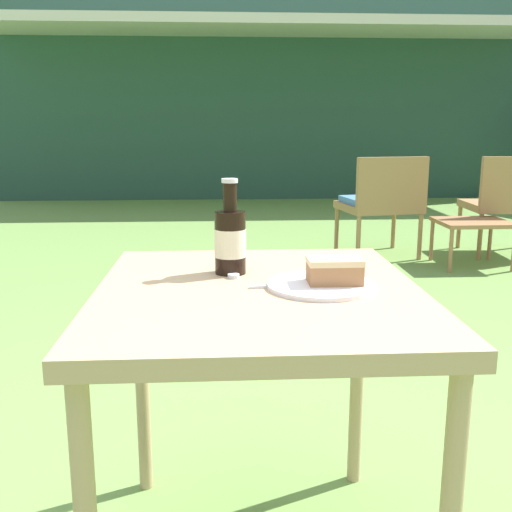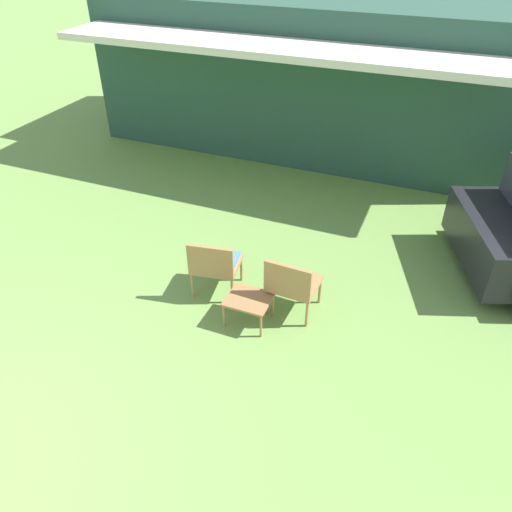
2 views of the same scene
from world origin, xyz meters
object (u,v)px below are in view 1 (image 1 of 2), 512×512
at_px(garden_side_table, 473,225).
at_px(patio_table, 259,320).
at_px(wicker_chair_plain, 508,199).
at_px(cola_bottle_near, 230,239).
at_px(cake_on_plate, 327,278).
at_px(wicker_chair_cushioned, 382,200).

relative_size(garden_side_table, patio_table, 0.66).
relative_size(wicker_chair_plain, cola_bottle_near, 3.62).
distance_m(garden_side_table, patio_table, 3.70).
height_order(garden_side_table, cake_on_plate, cake_on_plate).
bearing_deg(cake_on_plate, patio_table, 177.00).
height_order(wicker_chair_plain, cake_on_plate, wicker_chair_plain).
bearing_deg(cola_bottle_near, cake_on_plate, -33.76).
xyz_separation_m(garden_side_table, cake_on_plate, (-1.72, -3.19, 0.43)).
bearing_deg(wicker_chair_plain, wicker_chair_cushioned, 1.10).
distance_m(wicker_chair_cushioned, patio_table, 3.77).
relative_size(garden_side_table, cola_bottle_near, 2.31).
bearing_deg(cake_on_plate, wicker_chair_cushioned, 72.97).
bearing_deg(garden_side_table, cola_bottle_near, -122.35).
bearing_deg(patio_table, cola_bottle_near, 114.22).
height_order(wicker_chair_cushioned, wicker_chair_plain, same).
height_order(wicker_chair_plain, garden_side_table, wicker_chair_plain).
xyz_separation_m(wicker_chair_plain, cake_on_plate, (-2.15, -3.53, 0.27)).
bearing_deg(wicker_chair_plain, cola_bottle_near, 57.61).
relative_size(wicker_chair_plain, garden_side_table, 1.57).
xyz_separation_m(wicker_chair_cushioned, patio_table, (-1.24, -3.55, 0.18)).
bearing_deg(cola_bottle_near, patio_table, -65.78).
height_order(patio_table, cake_on_plate, cake_on_plate).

